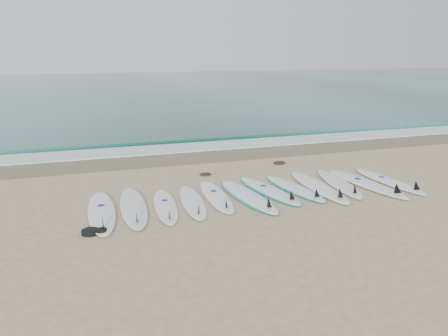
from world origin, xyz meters
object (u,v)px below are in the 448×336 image
object	(u,v)px
surfboard_0	(102,212)
surfboard_11	(390,181)
surfboard_6	(270,190)
leash_coil	(93,232)

from	to	relation	value
surfboard_0	surfboard_11	world-z (taller)	surfboard_0
surfboard_6	leash_coil	xyz separation A→B (m)	(-4.14, -1.25, 0.00)
surfboard_6	surfboard_11	xyz separation A→B (m)	(3.24, -0.30, 0.01)
surfboard_0	leash_coil	world-z (taller)	surfboard_0
surfboard_6	leash_coil	size ratio (longest dim) A/B	5.62
surfboard_0	surfboard_11	xyz separation A→B (m)	(7.17, -0.01, -0.00)
surfboard_11	leash_coil	world-z (taller)	surfboard_11
surfboard_6	surfboard_0	bearing A→B (deg)	174.56
surfboard_0	surfboard_11	size ratio (longest dim) A/B	1.06
surfboard_0	leash_coil	size ratio (longest dim) A/B	5.95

